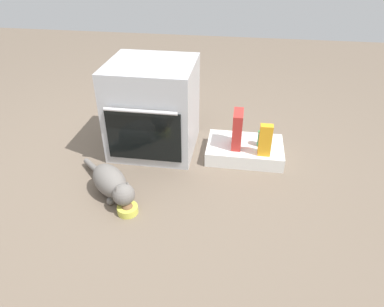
{
  "coord_description": "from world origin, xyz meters",
  "views": [
    {
      "loc": [
        0.65,
        -1.94,
        1.5
      ],
      "look_at": [
        0.35,
        -0.02,
        0.25
      ],
      "focal_mm": 32.75,
      "sensor_mm": 36.0,
      "label": 1
    }
  ],
  "objects_px": {
    "cat": "(112,183)",
    "food_bowl": "(128,209)",
    "cereal_box": "(237,129)",
    "soda_can": "(262,139)",
    "pantry_cabinet": "(245,150)",
    "oven": "(153,108)",
    "juice_carton": "(265,140)"
  },
  "relations": [
    {
      "from": "pantry_cabinet",
      "to": "soda_can",
      "type": "relative_size",
      "value": 4.82
    },
    {
      "from": "oven",
      "to": "pantry_cabinet",
      "type": "xyz_separation_m",
      "value": [
        0.72,
        -0.04,
        -0.29
      ]
    },
    {
      "from": "cereal_box",
      "to": "juice_carton",
      "type": "bearing_deg",
      "value": -24.66
    },
    {
      "from": "food_bowl",
      "to": "cereal_box",
      "type": "distance_m",
      "value": 0.99
    },
    {
      "from": "cat",
      "to": "cereal_box",
      "type": "height_order",
      "value": "cereal_box"
    },
    {
      "from": "food_bowl",
      "to": "cat",
      "type": "distance_m",
      "value": 0.22
    },
    {
      "from": "oven",
      "to": "soda_can",
      "type": "relative_size",
      "value": 5.8
    },
    {
      "from": "pantry_cabinet",
      "to": "food_bowl",
      "type": "bearing_deg",
      "value": -132.38
    },
    {
      "from": "pantry_cabinet",
      "to": "juice_carton",
      "type": "xyz_separation_m",
      "value": [
        0.14,
        -0.13,
        0.17
      ]
    },
    {
      "from": "pantry_cabinet",
      "to": "soda_can",
      "type": "xyz_separation_m",
      "value": [
        0.12,
        -0.0,
        0.11
      ]
    },
    {
      "from": "cat",
      "to": "juice_carton",
      "type": "bearing_deg",
      "value": 71.28
    },
    {
      "from": "oven",
      "to": "juice_carton",
      "type": "bearing_deg",
      "value": -10.63
    },
    {
      "from": "soda_can",
      "to": "food_bowl",
      "type": "bearing_deg",
      "value": -136.96
    },
    {
      "from": "soda_can",
      "to": "juice_carton",
      "type": "height_order",
      "value": "juice_carton"
    },
    {
      "from": "food_bowl",
      "to": "cereal_box",
      "type": "xyz_separation_m",
      "value": [
        0.63,
        0.74,
        0.22
      ]
    },
    {
      "from": "food_bowl",
      "to": "soda_can",
      "type": "distance_m",
      "value": 1.13
    },
    {
      "from": "cereal_box",
      "to": "food_bowl",
      "type": "bearing_deg",
      "value": -130.66
    },
    {
      "from": "soda_can",
      "to": "cereal_box",
      "type": "distance_m",
      "value": 0.21
    },
    {
      "from": "oven",
      "to": "pantry_cabinet",
      "type": "height_order",
      "value": "oven"
    },
    {
      "from": "food_bowl",
      "to": "cat",
      "type": "bearing_deg",
      "value": 135.68
    },
    {
      "from": "oven",
      "to": "food_bowl",
      "type": "height_order",
      "value": "oven"
    },
    {
      "from": "oven",
      "to": "cat",
      "type": "bearing_deg",
      "value": -100.88
    },
    {
      "from": "cat",
      "to": "food_bowl",
      "type": "bearing_deg",
      "value": -0.0
    },
    {
      "from": "pantry_cabinet",
      "to": "cereal_box",
      "type": "relative_size",
      "value": 2.06
    },
    {
      "from": "oven",
      "to": "cereal_box",
      "type": "relative_size",
      "value": 2.49
    },
    {
      "from": "soda_can",
      "to": "juice_carton",
      "type": "distance_m",
      "value": 0.14
    },
    {
      "from": "cat",
      "to": "juice_carton",
      "type": "relative_size",
      "value": 2.19
    },
    {
      "from": "pantry_cabinet",
      "to": "soda_can",
      "type": "distance_m",
      "value": 0.17
    },
    {
      "from": "pantry_cabinet",
      "to": "cereal_box",
      "type": "xyz_separation_m",
      "value": [
        -0.07,
        -0.03,
        0.19
      ]
    },
    {
      "from": "soda_can",
      "to": "pantry_cabinet",
      "type": "bearing_deg",
      "value": 179.63
    },
    {
      "from": "pantry_cabinet",
      "to": "cat",
      "type": "relative_size",
      "value": 1.1
    },
    {
      "from": "cereal_box",
      "to": "soda_can",
      "type": "bearing_deg",
      "value": 9.25
    }
  ]
}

